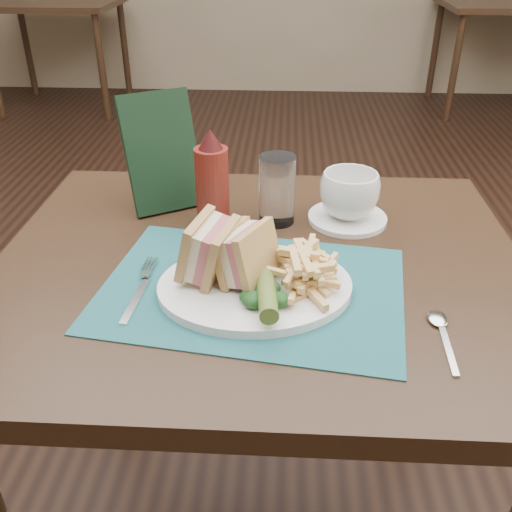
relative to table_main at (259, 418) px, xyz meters
The scene contains 19 objects.
floor 0.62m from the table_main, 90.00° to the left, with size 7.00×7.00×0.00m, color black.
wall_back 4.02m from the table_main, 90.00° to the left, with size 6.00×6.00×0.00m, color gray.
table_main is the anchor object (origin of this frame).
table_bg_left 3.82m from the table_main, 115.28° to the left, with size 0.90×0.75×0.75m, color black, non-canonical shape.
table_bg_right 3.90m from the table_main, 66.24° to the left, with size 0.90×0.75×0.75m, color black, non-canonical shape.
placemat 0.39m from the table_main, 94.87° to the right, with size 0.46×0.33×0.00m, color #1A5055.
plate 0.40m from the table_main, 91.45° to the right, with size 0.30×0.24×0.01m, color white, non-canonical shape.
sandwich_half_a 0.46m from the table_main, 141.97° to the right, with size 0.06×0.10×0.09m, color tan, non-canonical shape.
sandwich_half_b 0.45m from the table_main, 112.91° to the right, with size 0.06×0.09×0.08m, color tan, non-canonical shape.
kale_garnish 0.43m from the table_main, 88.68° to the right, with size 0.11×0.08×0.03m, color #133414, non-canonical shape.
pickle_spear 0.44m from the table_main, 83.35° to the right, with size 0.03×0.03×0.12m, color #4C6326.
fries_pile 0.44m from the table_main, 51.67° to the right, with size 0.18×0.20×0.06m, color #E5BC72, non-canonical shape.
fork 0.44m from the table_main, 150.19° to the right, with size 0.03×0.17×0.01m, color silver, non-canonical shape.
spoon 0.50m from the table_main, 36.88° to the right, with size 0.03×0.15×0.01m, color silver, non-canonical shape.
saucer 0.44m from the table_main, 44.24° to the left, with size 0.15×0.15×0.01m, color white.
coffee_cup 0.48m from the table_main, 44.24° to the left, with size 0.11×0.11×0.09m, color white.
drinking_glass 0.46m from the table_main, 80.30° to the left, with size 0.07×0.07×0.13m, color white.
ketchup_bottle 0.49m from the table_main, 126.06° to the left, with size 0.06×0.06×0.19m, color #611810, non-canonical shape.
check_presenter 0.57m from the table_main, 133.79° to the left, with size 0.14×0.01×0.23m, color black.
Camera 1 is at (0.04, -1.33, 1.25)m, focal length 40.00 mm.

